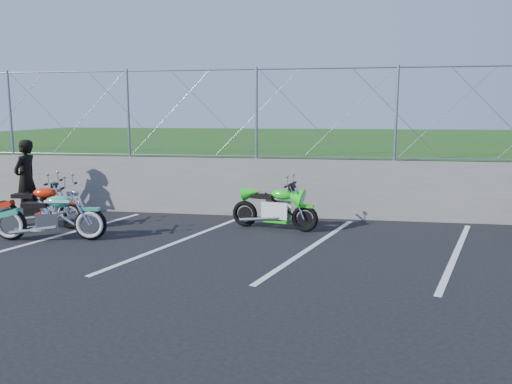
% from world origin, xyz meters
% --- Properties ---
extents(ground, '(90.00, 90.00, 0.00)m').
position_xyz_m(ground, '(0.00, 0.00, 0.00)').
color(ground, black).
rests_on(ground, ground).
extents(retaining_wall, '(30.00, 0.22, 1.30)m').
position_xyz_m(retaining_wall, '(0.00, 3.50, 0.65)').
color(retaining_wall, slate).
rests_on(retaining_wall, ground).
extents(grass_field, '(30.00, 20.00, 1.30)m').
position_xyz_m(grass_field, '(0.00, 13.50, 0.65)').
color(grass_field, '#1B4512').
rests_on(grass_field, ground).
extents(chain_link_fence, '(28.00, 0.03, 2.00)m').
position_xyz_m(chain_link_fence, '(0.00, 3.50, 2.30)').
color(chain_link_fence, gray).
rests_on(chain_link_fence, retaining_wall).
extents(parking_lines, '(18.29, 4.31, 0.01)m').
position_xyz_m(parking_lines, '(1.20, 1.00, 0.00)').
color(parking_lines, silver).
rests_on(parking_lines, ground).
extents(cruiser_turquoise, '(2.05, 0.65, 1.03)m').
position_xyz_m(cruiser_turquoise, '(-2.34, 0.68, 0.41)').
color(cruiser_turquoise, black).
rests_on(cruiser_turquoise, ground).
extents(naked_orange, '(1.93, 0.65, 0.96)m').
position_xyz_m(naked_orange, '(-3.13, 1.51, 0.41)').
color(naked_orange, black).
rests_on(naked_orange, ground).
extents(sportbike_green, '(1.79, 0.64, 0.94)m').
position_xyz_m(sportbike_green, '(1.60, 2.20, 0.40)').
color(sportbike_green, black).
rests_on(sportbike_green, ground).
extents(person_standing, '(0.44, 0.65, 1.73)m').
position_xyz_m(person_standing, '(-4.04, 2.50, 0.87)').
color(person_standing, black).
rests_on(person_standing, ground).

